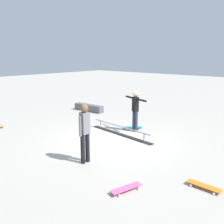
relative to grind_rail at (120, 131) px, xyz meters
The scene contains 8 objects.
ground_plane 0.71m from the grind_rail, 116.69° to the left, with size 60.00×60.00×0.00m, color #ADA89E.
grind_rail is the anchor object (origin of this frame).
skate_ledge 4.46m from the grind_rail, 27.45° to the right, with size 1.86×0.37×0.37m, color #595960.
skater_main 1.10m from the grind_rail, 103.56° to the right, with size 1.29×0.49×1.66m.
skateboard_main 0.91m from the grind_rail, 85.78° to the right, with size 0.72×0.70×0.09m.
bystander_grey_shirt 2.91m from the grind_rail, 107.89° to the left, with size 0.24×0.39×1.73m.
loose_skateboard_orange 4.42m from the grind_rail, 155.54° to the left, with size 0.80×0.26×0.09m.
loose_skateboard_pink 4.13m from the grind_rail, 131.18° to the left, with size 0.41×0.82×0.09m.
Camera 1 is at (-5.51, 6.54, 3.06)m, focal length 39.32 mm.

